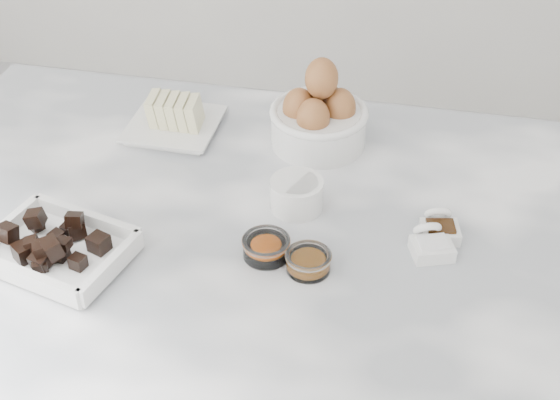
{
  "coord_description": "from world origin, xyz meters",
  "views": [
    {
      "loc": [
        0.2,
        -0.84,
        1.68
      ],
      "look_at": [
        0.02,
        0.03,
        0.98
      ],
      "focal_mm": 50.0,
      "sensor_mm": 36.0,
      "label": 1
    }
  ],
  "objects_px": {
    "butter_plate": "(172,118)",
    "sugar_ramekin": "(297,193)",
    "zest_bowl": "(266,247)",
    "egg_bowl": "(319,117)",
    "vanilla_spoon": "(439,227)",
    "honey_bowl": "(308,261)",
    "salt_spoon": "(431,243)",
    "chocolate_dish": "(58,247)"
  },
  "relations": [
    {
      "from": "salt_spoon",
      "to": "chocolate_dish",
      "type": "bearing_deg",
      "value": -166.41
    },
    {
      "from": "butter_plate",
      "to": "honey_bowl",
      "type": "relative_size",
      "value": 2.37
    },
    {
      "from": "egg_bowl",
      "to": "salt_spoon",
      "type": "relative_size",
      "value": 2.04
    },
    {
      "from": "sugar_ramekin",
      "to": "honey_bowl",
      "type": "relative_size",
      "value": 1.24
    },
    {
      "from": "butter_plate",
      "to": "honey_bowl",
      "type": "distance_m",
      "value": 0.42
    },
    {
      "from": "butter_plate",
      "to": "sugar_ramekin",
      "type": "height_order",
      "value": "butter_plate"
    },
    {
      "from": "chocolate_dish",
      "to": "vanilla_spoon",
      "type": "distance_m",
      "value": 0.54
    },
    {
      "from": "zest_bowl",
      "to": "chocolate_dish",
      "type": "bearing_deg",
      "value": -166.8
    },
    {
      "from": "honey_bowl",
      "to": "egg_bowl",
      "type": "bearing_deg",
      "value": 97.21
    },
    {
      "from": "butter_plate",
      "to": "zest_bowl",
      "type": "height_order",
      "value": "butter_plate"
    },
    {
      "from": "butter_plate",
      "to": "chocolate_dish",
      "type": "bearing_deg",
      "value": -98.17
    },
    {
      "from": "salt_spoon",
      "to": "honey_bowl",
      "type": "bearing_deg",
      "value": -155.99
    },
    {
      "from": "sugar_ramekin",
      "to": "zest_bowl",
      "type": "distance_m",
      "value": 0.12
    },
    {
      "from": "butter_plate",
      "to": "zest_bowl",
      "type": "distance_m",
      "value": 0.37
    },
    {
      "from": "egg_bowl",
      "to": "vanilla_spoon",
      "type": "relative_size",
      "value": 2.23
    },
    {
      "from": "zest_bowl",
      "to": "butter_plate",
      "type": "bearing_deg",
      "value": 128.97
    },
    {
      "from": "chocolate_dish",
      "to": "salt_spoon",
      "type": "distance_m",
      "value": 0.52
    },
    {
      "from": "vanilla_spoon",
      "to": "butter_plate",
      "type": "bearing_deg",
      "value": 157.82
    },
    {
      "from": "honey_bowl",
      "to": "vanilla_spoon",
      "type": "xyz_separation_m",
      "value": [
        0.17,
        0.11,
        -0.0
      ]
    },
    {
      "from": "zest_bowl",
      "to": "sugar_ramekin",
      "type": "bearing_deg",
      "value": 79.85
    },
    {
      "from": "zest_bowl",
      "to": "salt_spoon",
      "type": "distance_m",
      "value": 0.23
    },
    {
      "from": "honey_bowl",
      "to": "salt_spoon",
      "type": "height_order",
      "value": "salt_spoon"
    },
    {
      "from": "sugar_ramekin",
      "to": "egg_bowl",
      "type": "relative_size",
      "value": 0.49
    },
    {
      "from": "sugar_ramekin",
      "to": "egg_bowl",
      "type": "xyz_separation_m",
      "value": [
        0.0,
        0.18,
        0.03
      ]
    },
    {
      "from": "egg_bowl",
      "to": "sugar_ramekin",
      "type": "bearing_deg",
      "value": -90.75
    },
    {
      "from": "butter_plate",
      "to": "salt_spoon",
      "type": "distance_m",
      "value": 0.51
    },
    {
      "from": "honey_bowl",
      "to": "vanilla_spoon",
      "type": "height_order",
      "value": "vanilla_spoon"
    },
    {
      "from": "salt_spoon",
      "to": "vanilla_spoon",
      "type": "bearing_deg",
      "value": 75.56
    },
    {
      "from": "chocolate_dish",
      "to": "sugar_ramekin",
      "type": "bearing_deg",
      "value": 31.11
    },
    {
      "from": "sugar_ramekin",
      "to": "vanilla_spoon",
      "type": "bearing_deg",
      "value": -5.56
    },
    {
      "from": "honey_bowl",
      "to": "vanilla_spoon",
      "type": "bearing_deg",
      "value": 32.9
    },
    {
      "from": "butter_plate",
      "to": "zest_bowl",
      "type": "relative_size",
      "value": 2.22
    },
    {
      "from": "sugar_ramekin",
      "to": "honey_bowl",
      "type": "distance_m",
      "value": 0.14
    },
    {
      "from": "sugar_ramekin",
      "to": "salt_spoon",
      "type": "xyz_separation_m",
      "value": [
        0.2,
        -0.06,
        -0.01
      ]
    },
    {
      "from": "butter_plate",
      "to": "zest_bowl",
      "type": "xyz_separation_m",
      "value": [
        0.23,
        -0.29,
        -0.01
      ]
    },
    {
      "from": "vanilla_spoon",
      "to": "salt_spoon",
      "type": "distance_m",
      "value": 0.04
    },
    {
      "from": "egg_bowl",
      "to": "honey_bowl",
      "type": "relative_size",
      "value": 2.55
    },
    {
      "from": "butter_plate",
      "to": "sugar_ramekin",
      "type": "bearing_deg",
      "value": -33.89
    },
    {
      "from": "butter_plate",
      "to": "honey_bowl",
      "type": "height_order",
      "value": "butter_plate"
    },
    {
      "from": "butter_plate",
      "to": "egg_bowl",
      "type": "height_order",
      "value": "egg_bowl"
    },
    {
      "from": "butter_plate",
      "to": "vanilla_spoon",
      "type": "bearing_deg",
      "value": -22.18
    },
    {
      "from": "butter_plate",
      "to": "salt_spoon",
      "type": "xyz_separation_m",
      "value": [
        0.46,
        -0.23,
        -0.01
      ]
    }
  ]
}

